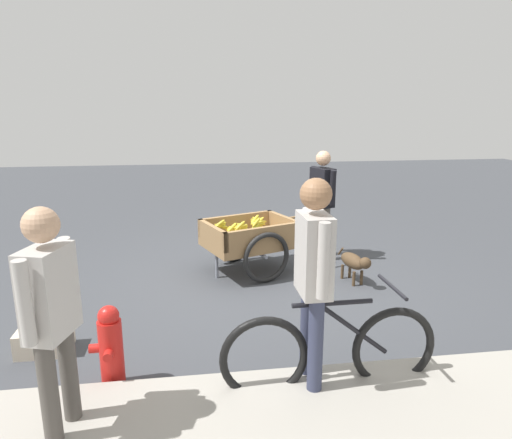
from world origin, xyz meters
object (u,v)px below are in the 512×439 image
dog (354,262)px  bystander_person (51,311)px  apple_crate (45,338)px  fruit_cart (249,239)px  bicycle (331,350)px  cyclist_person (313,270)px  vendor_person (322,196)px  fire_hydrant (111,347)px  plastic_bucket (288,235)px

dog → bystander_person: size_ratio=0.42×
apple_crate → bystander_person: bearing=111.3°
dog → bystander_person: bearing=40.8°
fruit_cart → bicycle: (-0.27, 2.68, -0.09)m
cyclist_person → fruit_cart: bearing=-87.4°
vendor_person → cyclist_person: size_ratio=0.93×
fruit_cart → cyclist_person: bearing=92.6°
bicycle → fruit_cart: bearing=-84.2°
apple_crate → bicycle: bearing=158.2°
fruit_cart → cyclist_person: cyclist_person is taller
fruit_cart → dog: fruit_cart is taller
dog → fruit_cart: bearing=-25.3°
apple_crate → bystander_person: (-0.48, 1.23, 0.81)m
apple_crate → fire_hydrant: bearing=137.8°
plastic_bucket → fruit_cart: bearing=57.4°
plastic_bucket → bystander_person: size_ratio=0.16×
bicycle → fire_hydrant: bicycle is taller
cyclist_person → plastic_bucket: (-0.64, -3.87, -0.87)m
vendor_person → cyclist_person: bearing=72.9°
bicycle → bystander_person: size_ratio=1.06×
cyclist_person → vendor_person: bearing=-107.1°
plastic_bucket → vendor_person: bearing=112.0°
fire_hydrant → plastic_bucket: bearing=-120.8°
cyclist_person → plastic_bucket: 4.02m
bicycle → vendor_person: bearing=-104.5°
vendor_person → apple_crate: (3.12, 2.17, -0.78)m
dog → fire_hydrant: size_ratio=0.99×
vendor_person → bicycle: bearing=75.5°
plastic_bucket → apple_crate: (2.80, 2.94, 0.01)m
plastic_bucket → dog: bearing=104.6°
fire_hydrant → bicycle: bearing=169.3°
bicycle → apple_crate: bearing=-21.8°
bicycle → bystander_person: (1.84, 0.30, 0.58)m
bicycle → apple_crate: bicycle is taller
vendor_person → plastic_bucket: vendor_person is taller
dog → apple_crate: 3.47m
bicycle → plastic_bucket: size_ratio=6.72×
vendor_person → cyclist_person: (0.95, 3.09, 0.08)m
plastic_bucket → bystander_person: 4.84m
plastic_bucket → bystander_person: (2.32, 4.17, 0.81)m
vendor_person → plastic_bucket: 1.15m
bicycle → fire_hydrant: size_ratio=2.48×
apple_crate → fruit_cart: bearing=-139.3°
cyclist_person → plastic_bucket: cyclist_person is taller
fire_hydrant → apple_crate: bearing=-42.2°
fruit_cart → plastic_bucket: (-0.76, -1.19, -0.32)m
bicycle → bystander_person: 1.95m
fruit_cart → vendor_person: vendor_person is taller
fruit_cart → plastic_bucket: fruit_cart is taller
bicycle → apple_crate: (2.32, -0.92, -0.22)m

